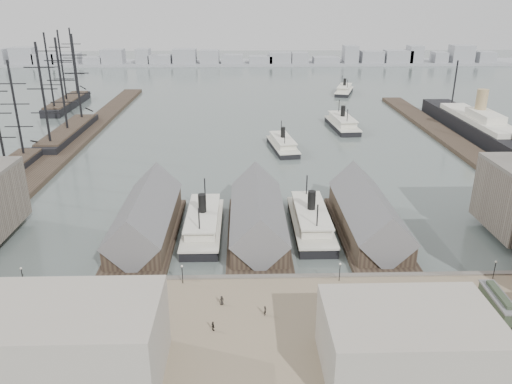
{
  "coord_description": "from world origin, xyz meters",
  "views": [
    {
      "loc": [
        -3.28,
        -89.56,
        53.07
      ],
      "look_at": [
        0.0,
        30.0,
        6.0
      ],
      "focal_mm": 35.0,
      "sensor_mm": 36.0,
      "label": 1
    }
  ],
  "objects_px": {
    "ocean_steamer": "(478,126)",
    "horse_cart_center": "(141,318)",
    "horse_cart_right": "(340,340)",
    "tram": "(498,305)",
    "ferry_docked_west": "(203,223)"
  },
  "relations": [
    {
      "from": "ocean_steamer",
      "to": "horse_cart_center",
      "type": "relative_size",
      "value": 18.78
    },
    {
      "from": "ocean_steamer",
      "to": "horse_cart_right",
      "type": "height_order",
      "value": "ocean_steamer"
    },
    {
      "from": "tram",
      "to": "horse_cart_center",
      "type": "relative_size",
      "value": 2.14
    },
    {
      "from": "ocean_steamer",
      "to": "horse_cart_center",
      "type": "bearing_deg",
      "value": -132.07
    },
    {
      "from": "tram",
      "to": "horse_cart_right",
      "type": "xyz_separation_m",
      "value": [
        -28.24,
        -6.89,
        -1.15
      ]
    },
    {
      "from": "tram",
      "to": "horse_cart_right",
      "type": "distance_m",
      "value": 29.09
    },
    {
      "from": "ferry_docked_west",
      "to": "tram",
      "type": "bearing_deg",
      "value": -35.51
    },
    {
      "from": "ferry_docked_west",
      "to": "tram",
      "type": "xyz_separation_m",
      "value": [
        52.93,
        -37.78,
        1.49
      ]
    },
    {
      "from": "ferry_docked_west",
      "to": "tram",
      "type": "height_order",
      "value": "ferry_docked_west"
    },
    {
      "from": "horse_cart_right",
      "to": "tram",
      "type": "bearing_deg",
      "value": -88.81
    },
    {
      "from": "ocean_steamer",
      "to": "horse_cart_right",
      "type": "bearing_deg",
      "value": -121.49
    },
    {
      "from": "ocean_steamer",
      "to": "horse_cart_right",
      "type": "xyz_separation_m",
      "value": [
        -80.31,
        -131.12,
        -1.25
      ]
    },
    {
      "from": "ferry_docked_west",
      "to": "tram",
      "type": "relative_size",
      "value": 2.72
    },
    {
      "from": "ocean_steamer",
      "to": "tram",
      "type": "height_order",
      "value": "ocean_steamer"
    },
    {
      "from": "ferry_docked_west",
      "to": "horse_cart_right",
      "type": "relative_size",
      "value": 6.11
    }
  ]
}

